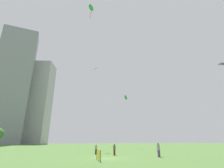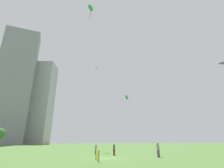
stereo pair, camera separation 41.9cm
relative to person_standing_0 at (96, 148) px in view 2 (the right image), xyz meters
The scene contains 11 objects.
ground 6.64m from the person_standing_0, 87.03° to the right, with size 280.00×280.00×0.00m, color #476B30.
person_standing_0 is the anchor object (origin of this frame).
person_standing_1 10.32m from the person_standing_0, 43.22° to the right, with size 0.41×0.41×1.84m.
person_standing_2 3.61m from the person_standing_0, 47.71° to the right, with size 0.37×0.37×1.65m.
kite_flying_1 25.53m from the person_standing_0, 121.71° to the right, with size 1.84×7.43×27.18m.
kite_flying_3 23.55m from the person_standing_0, 83.79° to the left, with size 2.42×7.51×21.52m.
kite_flying_4 22.98m from the person_standing_0, 39.01° to the right, with size 5.92×4.58×12.82m.
kite_flying_5 32.46m from the person_standing_0, 60.21° to the left, with size 5.48×7.40×17.41m.
distant_highrise_0 110.17m from the person_standing_0, 115.57° to the left, with size 22.78×14.93×80.49m, color gray.
distant_highrise_1 114.43m from the person_standing_0, 104.59° to the left, with size 15.19×15.40×62.50m, color #A8A8AD.
event_banner 9.25m from the person_standing_0, 97.42° to the right, with size 0.21×3.10×1.18m.
Camera 2 is at (-4.70, -22.65, 2.07)m, focal length 26.61 mm.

